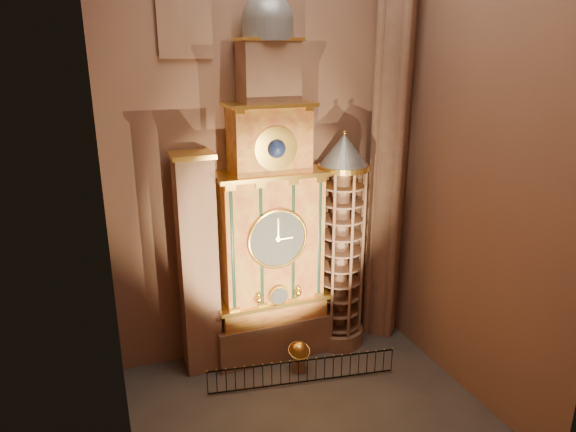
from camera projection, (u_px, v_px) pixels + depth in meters
name	position (u px, v px, depth m)	size (l,w,h in m)	color
floor	(312.00, 415.00, 21.02)	(14.00, 14.00, 0.00)	#383330
wall_back	(262.00, 126.00, 22.97)	(22.00, 22.00, 0.00)	#89604A
wall_left	(101.00, 164.00, 15.25)	(22.00, 22.00, 0.00)	#89604A
wall_right	(480.00, 137.00, 20.02)	(22.00, 22.00, 0.00)	#89604A
astronomical_clock	(270.00, 224.00, 23.37)	(5.60, 2.41, 16.70)	#8C634C
portrait_tower	(198.00, 265.00, 22.70)	(1.80, 1.60, 10.20)	#8C634C
stair_turret	(341.00, 245.00, 24.77)	(2.50, 2.50, 10.80)	#8C634C
gothic_pier	(391.00, 122.00, 24.16)	(2.04, 2.04, 22.00)	#8C634C
celestial_globe	(299.00, 354.00, 23.63)	(1.07, 1.02, 1.50)	#8C634C
iron_railing	(303.00, 371.00, 22.78)	(8.32, 1.38, 1.16)	black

